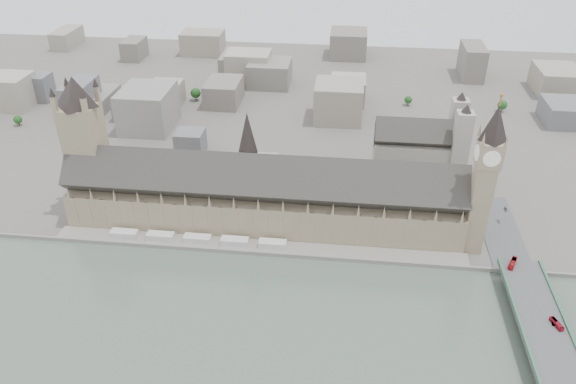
# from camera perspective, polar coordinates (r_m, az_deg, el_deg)

# --- Properties ---
(ground) EXTENTS (900.00, 900.00, 0.00)m
(ground) POSITION_cam_1_polar(r_m,az_deg,el_deg) (375.17, -2.95, -5.03)
(ground) COLOR #595651
(ground) RESTS_ON ground
(embankment_wall) EXTENTS (600.00, 1.50, 3.00)m
(embankment_wall) POSITION_cam_1_polar(r_m,az_deg,el_deg) (362.47, -3.33, -6.23)
(embankment_wall) COLOR gray
(embankment_wall) RESTS_ON ground
(river_terrace) EXTENTS (270.00, 15.00, 2.00)m
(river_terrace) POSITION_cam_1_polar(r_m,az_deg,el_deg) (368.65, -3.14, -5.59)
(river_terrace) COLOR gray
(river_terrace) RESTS_ON ground
(terrace_tents) EXTENTS (118.00, 7.00, 4.00)m
(terrace_tents) POSITION_cam_1_polar(r_m,az_deg,el_deg) (375.20, -9.20, -4.69)
(terrace_tents) COLOR silver
(terrace_tents) RESTS_ON river_terrace
(palace_of_westminster) EXTENTS (265.00, 40.73, 55.44)m
(palace_of_westminster) POSITION_cam_1_polar(r_m,az_deg,el_deg) (378.56, -2.57, -0.50)
(palace_of_westminster) COLOR gray
(palace_of_westminster) RESTS_ON ground
(elizabeth_tower) EXTENTS (17.00, 17.00, 107.50)m
(elizabeth_tower) POSITION_cam_1_polar(r_m,az_deg,el_deg) (356.89, 19.45, 2.03)
(elizabeth_tower) COLOR gray
(elizabeth_tower) RESTS_ON ground
(victoria_tower) EXTENTS (30.00, 30.00, 100.00)m
(victoria_tower) POSITION_cam_1_polar(r_m,az_deg,el_deg) (404.29, -19.95, 4.96)
(victoria_tower) COLOR gray
(victoria_tower) RESTS_ON ground
(central_tower) EXTENTS (13.00, 13.00, 48.00)m
(central_tower) POSITION_cam_1_polar(r_m,az_deg,el_deg) (368.41, -4.09, 4.77)
(central_tower) COLOR tan
(central_tower) RESTS_ON ground
(westminster_bridge) EXTENTS (25.00, 325.00, 10.25)m
(westminster_bridge) POSITION_cam_1_polar(r_m,az_deg,el_deg) (320.77, 25.15, -15.05)
(westminster_bridge) COLOR #474749
(westminster_bridge) RESTS_ON ground
(westminster_abbey) EXTENTS (68.00, 36.00, 64.00)m
(westminster_abbey) POSITION_cam_1_polar(r_m,az_deg,el_deg) (442.95, 13.33, 4.01)
(westminster_abbey) COLOR gray
(westminster_abbey) RESTS_ON ground
(city_skyline_inland) EXTENTS (720.00, 360.00, 38.00)m
(city_skyline_inland) POSITION_cam_1_polar(r_m,az_deg,el_deg) (581.86, 0.90, 10.87)
(city_skyline_inland) COLOR gray
(city_skyline_inland) RESTS_ON ground
(park_trees) EXTENTS (110.00, 30.00, 15.00)m
(park_trees) POSITION_cam_1_polar(r_m,az_deg,el_deg) (421.87, -3.02, 0.69)
(park_trees) COLOR #1A3F16
(park_trees) RESTS_ON ground
(red_bus_north) EXTENTS (7.43, 11.97, 3.31)m
(red_bus_north) POSITION_cam_1_polar(r_m,az_deg,el_deg) (362.95, 21.86, -6.72)
(red_bus_north) COLOR red
(red_bus_north) RESTS_ON westminster_bridge
(red_bus_south) EXTENTS (5.30, 9.83, 2.68)m
(red_bus_south) POSITION_cam_1_polar(r_m,az_deg,el_deg) (331.09, 25.62, -11.97)
(red_bus_south) COLOR #B6162B
(red_bus_south) RESTS_ON westminster_bridge
(car_silver) EXTENTS (2.28, 4.78, 1.51)m
(car_silver) POSITION_cam_1_polar(r_m,az_deg,el_deg) (332.15, 25.36, -11.87)
(car_silver) COLOR gray
(car_silver) RESTS_ON westminster_bridge
(car_approach) EXTENTS (2.25, 5.10, 1.46)m
(car_approach) POSITION_cam_1_polar(r_m,az_deg,el_deg) (414.89, 21.23, -1.65)
(car_approach) COLOR gray
(car_approach) RESTS_ON westminster_bridge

